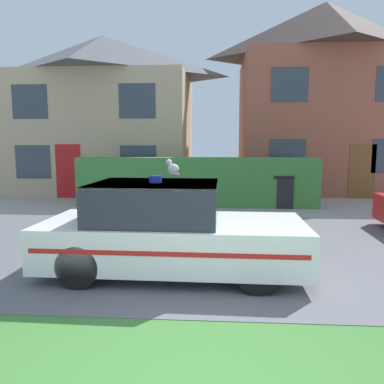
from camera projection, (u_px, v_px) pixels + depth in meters
name	position (u px, v px, depth m)	size (l,w,h in m)	color
road_strip	(205.00, 248.00, 7.69)	(28.00, 6.39, 0.01)	#5B5B60
lawn_verge	(193.00, 362.00, 3.68)	(28.00, 1.71, 0.01)	#3D7533
garden_hedge	(196.00, 182.00, 12.67)	(8.16, 0.64, 1.66)	#3D7F38
police_car	(169.00, 230.00, 6.15)	(4.27, 1.89, 1.61)	black
cat	(172.00, 168.00, 6.25)	(0.25, 0.26, 0.26)	silver
house_left	(105.00, 113.00, 17.00)	(7.99, 5.80, 6.88)	tan
house_right	(322.00, 97.00, 16.71)	(7.43, 5.55, 8.23)	#93513D
wheelie_bin	(283.00, 191.00, 12.46)	(0.71, 0.65, 1.08)	black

